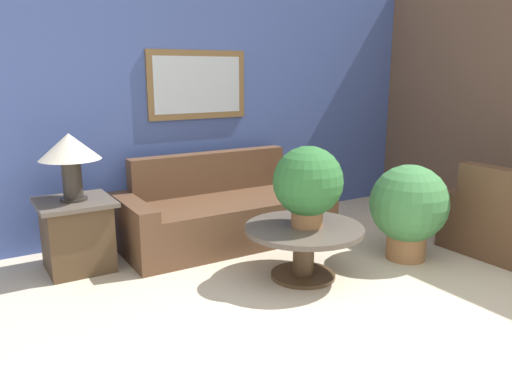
% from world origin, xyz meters
% --- Properties ---
extents(wall_back, '(7.74, 0.09, 2.60)m').
position_xyz_m(wall_back, '(0.00, 3.26, 1.30)').
color(wall_back, '#42569E').
rests_on(wall_back, ground_plane).
extents(wall_right, '(0.06, 5.24, 2.60)m').
position_xyz_m(wall_right, '(2.90, 1.62, 1.30)').
color(wall_right, brown).
rests_on(wall_right, ground_plane).
extents(couch_main, '(2.01, 0.88, 0.82)m').
position_xyz_m(couch_main, '(0.21, 2.68, 0.27)').
color(couch_main, brown).
rests_on(couch_main, ground_plane).
extents(coffee_table, '(0.93, 0.93, 0.42)m').
position_xyz_m(coffee_table, '(0.31, 1.57, 0.31)').
color(coffee_table, '#4C3823').
rests_on(coffee_table, ground_plane).
extents(side_table, '(0.59, 0.59, 0.59)m').
position_xyz_m(side_table, '(-1.17, 2.68, 0.30)').
color(side_table, '#4C3823').
rests_on(side_table, ground_plane).
extents(table_lamp, '(0.48, 0.48, 0.54)m').
position_xyz_m(table_lamp, '(-1.17, 2.68, 0.98)').
color(table_lamp, '#2D2823').
rests_on(table_lamp, side_table).
extents(potted_plant_on_table, '(0.54, 0.54, 0.63)m').
position_xyz_m(potted_plant_on_table, '(0.33, 1.57, 0.76)').
color(potted_plant_on_table, '#9E6B42').
rests_on(potted_plant_on_table, coffee_table).
extents(potted_plant_floor, '(0.67, 0.67, 0.83)m').
position_xyz_m(potted_plant_floor, '(1.32, 1.43, 0.46)').
color(potted_plant_floor, '#9E6B42').
rests_on(potted_plant_floor, ground_plane).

